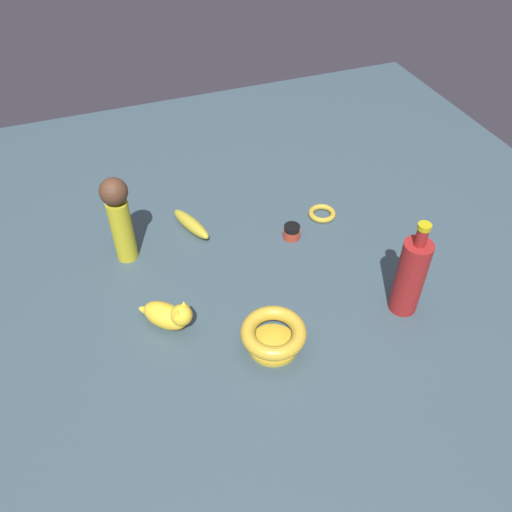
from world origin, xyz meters
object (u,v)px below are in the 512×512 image
(banana, at_px, (191,224))
(person_figure_adult, at_px, (119,216))
(cat_figurine, at_px, (169,315))
(bottle_tall, at_px, (411,276))
(nail_polish_jar, at_px, (292,232))
(bowl, at_px, (273,335))
(bangle, at_px, (322,213))

(banana, bearing_deg, person_figure_adult, -95.97)
(person_figure_adult, bearing_deg, cat_figurine, 100.33)
(cat_figurine, bearing_deg, bottle_tall, 165.57)
(bottle_tall, height_order, person_figure_adult, bottle_tall)
(bottle_tall, relative_size, nail_polish_jar, 5.39)
(bottle_tall, relative_size, cat_figurine, 2.10)
(person_figure_adult, height_order, cat_figurine, person_figure_adult)
(bowl, relative_size, nail_polish_jar, 3.05)
(bowl, relative_size, cat_figurine, 1.19)
(banana, bearing_deg, cat_figurine, -43.83)
(person_figure_adult, distance_m, cat_figurine, 0.28)
(banana, bearing_deg, bottle_tall, 20.77)
(bangle, bearing_deg, bowl, 51.51)
(bottle_tall, distance_m, cat_figurine, 0.54)
(bottle_tall, xyz_separation_m, banana, (0.39, -0.44, -0.08))
(nail_polish_jar, distance_m, cat_figurine, 0.42)
(cat_figurine, bearing_deg, nail_polish_jar, -153.93)
(nail_polish_jar, bearing_deg, person_figure_adult, -10.40)
(banana, bearing_deg, nail_polish_jar, 42.45)
(bangle, xyz_separation_m, nail_polish_jar, (0.12, 0.05, 0.01))
(nail_polish_jar, relative_size, cat_figurine, 0.39)
(bangle, height_order, person_figure_adult, person_figure_adult)
(bangle, bearing_deg, person_figure_adult, -2.56)
(bowl, relative_size, bottle_tall, 0.57)
(bangle, relative_size, nail_polish_jar, 1.65)
(bottle_tall, xyz_separation_m, nail_polish_jar, (0.14, -0.32, -0.08))
(bottle_tall, bearing_deg, person_figure_adult, -34.87)
(bowl, xyz_separation_m, bottle_tall, (-0.32, -0.00, 0.06))
(bangle, distance_m, person_figure_adult, 0.55)
(bottle_tall, relative_size, banana, 1.65)
(bangle, relative_size, person_figure_adult, 0.32)
(person_figure_adult, bearing_deg, bottle_tall, 145.13)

